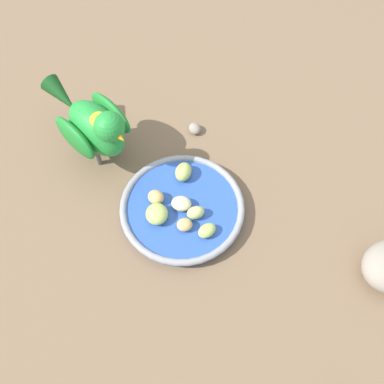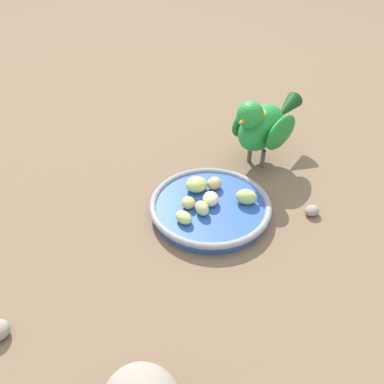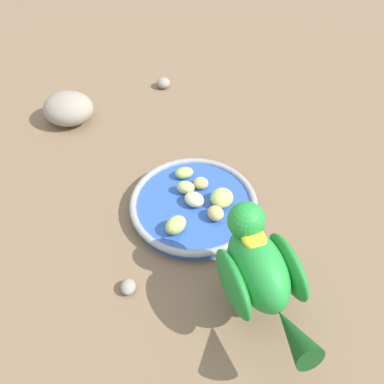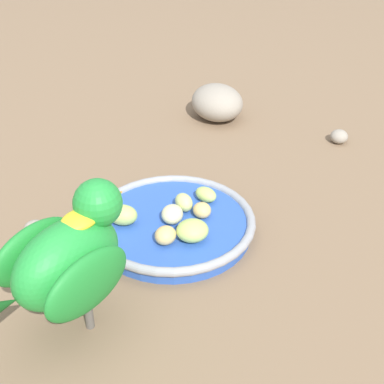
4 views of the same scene
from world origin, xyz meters
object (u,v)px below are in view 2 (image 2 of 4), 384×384
at_px(apple_piece_3, 202,208).
at_px(apple_piece_4, 184,218).
at_px(apple_piece_5, 188,203).
at_px(pebble_0, 312,211).
at_px(parrot, 263,124).
at_px(apple_piece_0, 246,199).
at_px(apple_piece_2, 196,184).
at_px(apple_piece_1, 212,199).
at_px(feeding_bowl, 212,207).
at_px(apple_piece_6, 215,183).

xyz_separation_m(apple_piece_3, apple_piece_4, (0.03, -0.02, -0.00)).
xyz_separation_m(apple_piece_5, pebble_0, (-0.04, 0.20, -0.02)).
bearing_deg(parrot, apple_piece_0, 24.52).
distance_m(apple_piece_2, pebble_0, 0.20).
bearing_deg(apple_piece_0, apple_piece_1, -80.64).
xyz_separation_m(apple_piece_1, apple_piece_5, (0.02, -0.04, -0.00)).
bearing_deg(apple_piece_0, apple_piece_2, -104.42).
relative_size(apple_piece_1, apple_piece_5, 1.33).
bearing_deg(apple_piece_1, apple_piece_0, 99.36).
relative_size(apple_piece_2, apple_piece_5, 1.54).
bearing_deg(apple_piece_4, parrot, 154.32).
relative_size(feeding_bowl, pebble_0, 8.04).
height_order(apple_piece_2, pebble_0, apple_piece_2).
distance_m(apple_piece_5, pebble_0, 0.21).
bearing_deg(pebble_0, parrot, -145.84).
relative_size(apple_piece_3, apple_piece_5, 1.17).
bearing_deg(pebble_0, apple_piece_6, -96.09).
bearing_deg(apple_piece_6, apple_piece_1, 0.74).
distance_m(feeding_bowl, apple_piece_3, 0.03).
bearing_deg(apple_piece_0, apple_piece_3, -62.15).
xyz_separation_m(feeding_bowl, apple_piece_2, (-0.03, -0.03, 0.02)).
xyz_separation_m(apple_piece_0, apple_piece_2, (-0.02, -0.09, -0.00)).
bearing_deg(feeding_bowl, apple_piece_0, 100.59).
bearing_deg(apple_piece_2, apple_piece_1, 45.41).
relative_size(apple_piece_5, pebble_0, 0.97).
bearing_deg(parrot, apple_piece_1, 7.15).
bearing_deg(apple_piece_2, apple_piece_3, 18.80).
bearing_deg(apple_piece_0, apple_piece_6, -121.34).
distance_m(apple_piece_1, parrot, 0.19).
bearing_deg(apple_piece_5, apple_piece_6, 148.31).
bearing_deg(feeding_bowl, pebble_0, 99.09).
distance_m(apple_piece_4, apple_piece_5, 0.04).
bearing_deg(apple_piece_6, feeding_bowl, 1.38).
relative_size(apple_piece_2, pebble_0, 1.50).
height_order(feeding_bowl, parrot, parrot).
xyz_separation_m(apple_piece_6, pebble_0, (0.02, 0.17, -0.02)).
bearing_deg(pebble_0, apple_piece_2, -91.79).
distance_m(apple_piece_3, apple_piece_4, 0.04).
relative_size(feeding_bowl, parrot, 1.04).
xyz_separation_m(apple_piece_0, apple_piece_6, (-0.03, -0.06, -0.00)).
height_order(apple_piece_2, apple_piece_3, apple_piece_2).
bearing_deg(apple_piece_3, apple_piece_5, -114.22).
bearing_deg(apple_piece_1, apple_piece_2, -134.59).
height_order(apple_piece_2, apple_piece_4, apple_piece_2).
relative_size(apple_piece_5, apple_piece_6, 0.91).
xyz_separation_m(apple_piece_2, apple_piece_4, (0.08, -0.00, -0.00)).
relative_size(feeding_bowl, apple_piece_6, 7.54).
xyz_separation_m(apple_piece_2, parrot, (-0.14, 0.10, 0.06)).
xyz_separation_m(apple_piece_2, apple_piece_5, (0.05, -0.00, -0.00)).
xyz_separation_m(apple_piece_2, apple_piece_6, (-0.01, 0.03, -0.00)).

